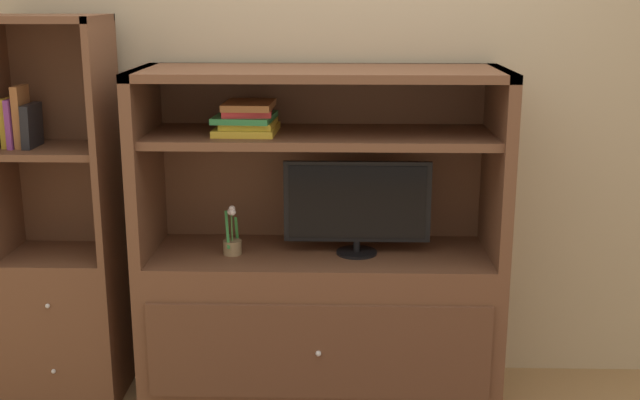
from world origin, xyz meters
The scene contains 7 objects.
painted_rear_wall centered at (0.00, 0.75, 1.40)m, with size 6.00×0.10×2.80m, color tan.
media_console centered at (0.00, 0.40, 0.50)m, with size 1.56×0.58×1.50m.
tv_monitor centered at (0.16, 0.38, 0.92)m, with size 0.63×0.18×0.41m.
potted_plant centered at (-0.38, 0.36, 0.76)m, with size 0.08×0.09×0.22m.
magazine_stack centered at (-0.31, 0.40, 1.29)m, with size 0.27×0.32×0.13m.
bookshelf_tall centered at (-1.16, 0.41, 0.56)m, with size 0.51×0.41×1.71m.
upright_book_row centered at (-1.28, 0.40, 1.27)m, with size 0.14×0.17×0.26m.
Camera 1 is at (0.09, -2.96, 1.80)m, focal length 44.94 mm.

